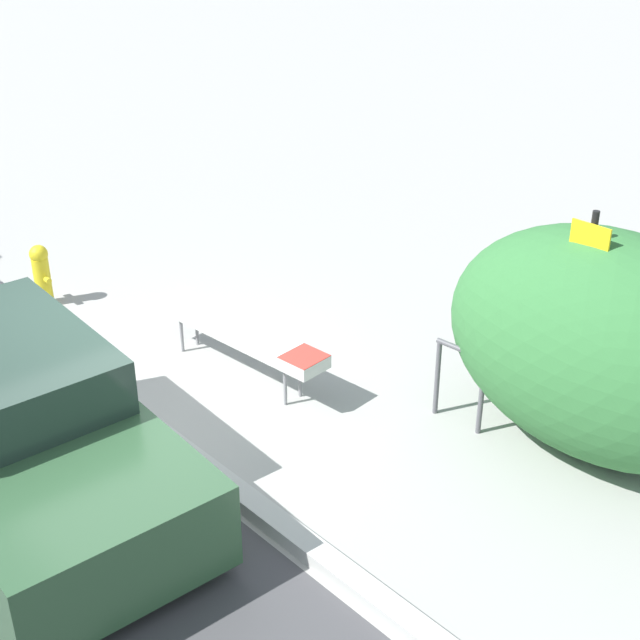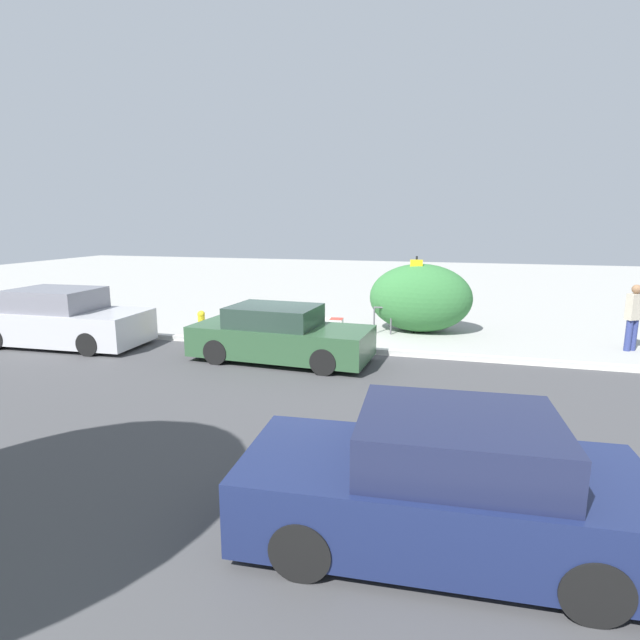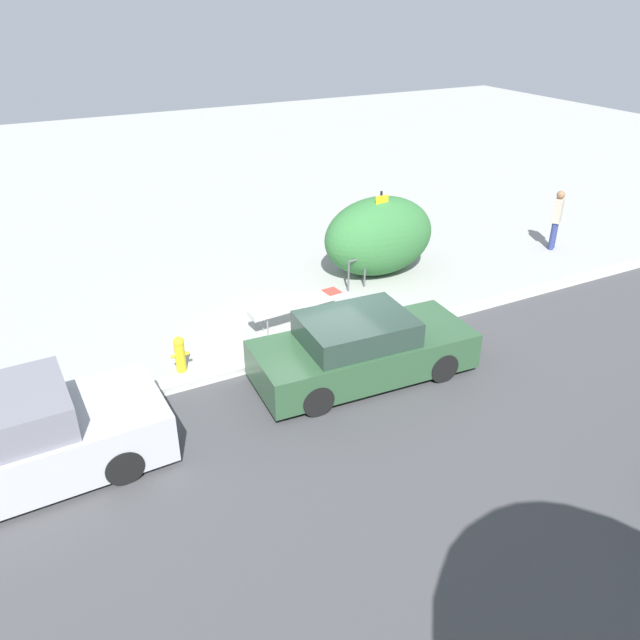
# 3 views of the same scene
# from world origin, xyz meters

# --- Properties ---
(ground_plane) EXTENTS (60.00, 60.00, 0.00)m
(ground_plane) POSITION_xyz_m (0.00, 0.00, 0.00)
(ground_plane) COLOR #9E9E99
(road_strip) EXTENTS (60.00, 10.00, 0.01)m
(road_strip) POSITION_xyz_m (0.00, -5.15, 0.00)
(road_strip) COLOR #424244
(road_strip) RESTS_ON ground_plane
(curb) EXTENTS (60.00, 0.20, 0.13)m
(curb) POSITION_xyz_m (0.00, 0.00, 0.07)
(curb) COLOR #B7B7B2
(curb) RESTS_ON ground_plane
(bench) EXTENTS (2.29, 0.57, 0.57)m
(bench) POSITION_xyz_m (-0.12, 1.30, 0.49)
(bench) COLOR gray
(bench) RESTS_ON ground_plane
(bike_rack) EXTENTS (0.55, 0.10, 0.83)m
(bike_rack) POSITION_xyz_m (2.02, 2.27, 0.50)
(bike_rack) COLOR #515156
(bike_rack) RESTS_ON ground_plane
(sign_post) EXTENTS (0.36, 0.08, 2.30)m
(sign_post) POSITION_xyz_m (2.92, 2.68, 1.38)
(sign_post) COLOR black
(sign_post) RESTS_ON ground_plane
(fire_hydrant) EXTENTS (0.36, 0.22, 0.77)m
(fire_hydrant) POSITION_xyz_m (-3.01, 0.58, 0.41)
(fire_hydrant) COLOR gold
(fire_hydrant) RESTS_ON ground_plane
(shrub_hedge) EXTENTS (3.06, 1.92, 2.06)m
(shrub_hedge) POSITION_xyz_m (3.05, 2.92, 1.03)
(shrub_hedge) COLOR #337038
(shrub_hedge) RESTS_ON ground_plane
(pedestrian) EXTENTS (0.44, 0.39, 1.73)m
(pedestrian) POSITION_xyz_m (8.51, 2.03, 0.92)
(pedestrian) COLOR navy
(pedestrian) RESTS_ON ground_plane
(parked_car_near) EXTENTS (4.37, 1.95, 1.33)m
(parked_car_near) POSITION_xyz_m (0.05, -1.25, 0.62)
(parked_car_near) COLOR black
(parked_car_near) RESTS_ON ground_plane
(parked_car_far) EXTENTS (4.58, 1.98, 1.53)m
(parked_car_far) POSITION_xyz_m (-6.16, -1.32, 0.69)
(parked_car_far) COLOR black
(parked_car_far) RESTS_ON ground_plane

